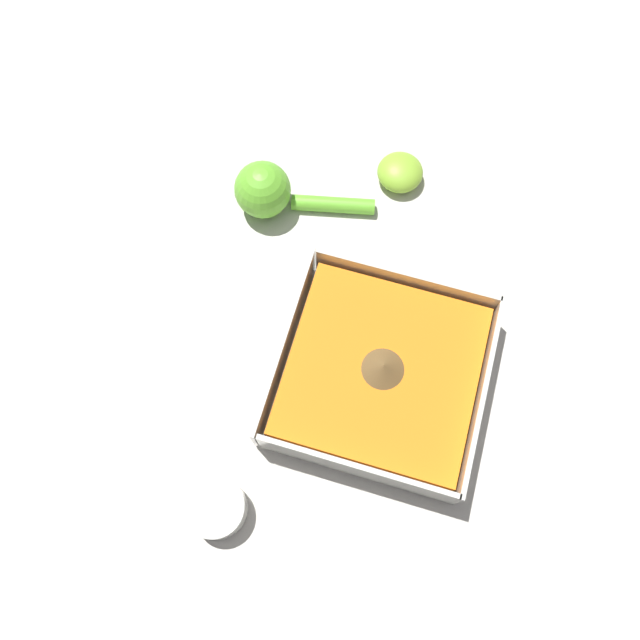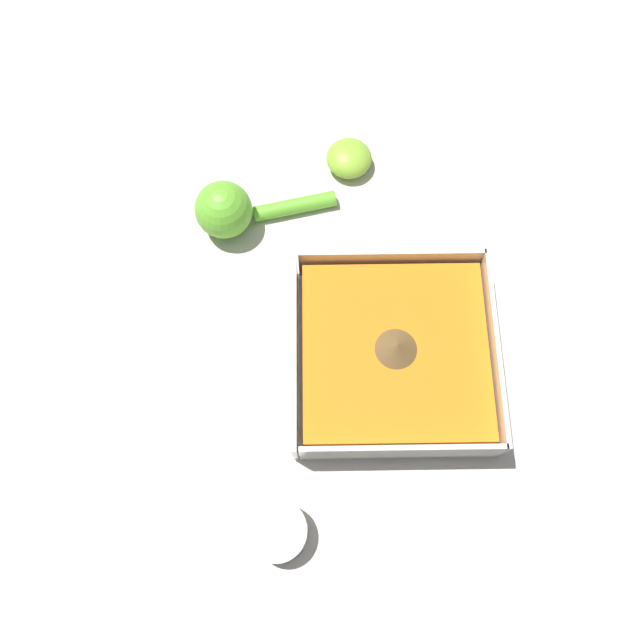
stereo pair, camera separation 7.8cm
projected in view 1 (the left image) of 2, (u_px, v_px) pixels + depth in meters
ground_plane at (378, 385)px, 0.79m from camera, size 4.00×4.00×0.00m
square_dish at (379, 374)px, 0.77m from camera, size 0.25×0.25×0.07m
spice_bowl at (217, 508)px, 0.72m from camera, size 0.07×0.07×0.04m
lemon_squeezer at (270, 191)px, 0.84m from camera, size 0.08×0.19×0.08m
lemon_half at (400, 172)px, 0.88m from camera, size 0.06×0.06×0.04m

